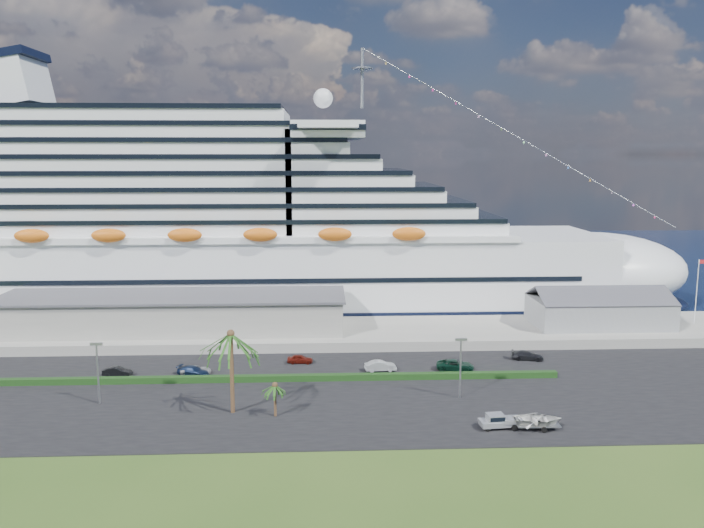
{
  "coord_description": "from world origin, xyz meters",
  "views": [
    {
      "loc": [
        1.43,
        -79.93,
        32.64
      ],
      "look_at": [
        6.4,
        30.0,
        15.03
      ],
      "focal_mm": 35.0,
      "sensor_mm": 36.0,
      "label": 1
    }
  ],
  "objects_px": {
    "cruise_ship": "(212,231)",
    "pickup_truck": "(500,421)",
    "parked_car_3": "(193,371)",
    "boat_trailer": "(538,420)"
  },
  "relations": [
    {
      "from": "cruise_ship",
      "to": "pickup_truck",
      "type": "xyz_separation_m",
      "value": [
        44.21,
        -66.64,
        -15.6
      ]
    },
    {
      "from": "cruise_ship",
      "to": "parked_car_3",
      "type": "relative_size",
      "value": 39.16
    },
    {
      "from": "cruise_ship",
      "to": "boat_trailer",
      "type": "relative_size",
      "value": 29.5
    },
    {
      "from": "pickup_truck",
      "to": "parked_car_3",
      "type": "bearing_deg",
      "value": 151.79
    },
    {
      "from": "pickup_truck",
      "to": "boat_trailer",
      "type": "distance_m",
      "value": 4.51
    },
    {
      "from": "cruise_ship",
      "to": "boat_trailer",
      "type": "height_order",
      "value": "cruise_ship"
    },
    {
      "from": "parked_car_3",
      "to": "boat_trailer",
      "type": "xyz_separation_m",
      "value": [
        44.9,
        -22.24,
        0.52
      ]
    },
    {
      "from": "parked_car_3",
      "to": "boat_trailer",
      "type": "distance_m",
      "value": 50.11
    },
    {
      "from": "parked_car_3",
      "to": "boat_trailer",
      "type": "relative_size",
      "value": 0.75
    },
    {
      "from": "cruise_ship",
      "to": "pickup_truck",
      "type": "relative_size",
      "value": 36.96
    }
  ]
}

